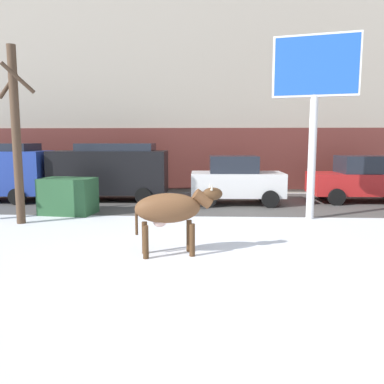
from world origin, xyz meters
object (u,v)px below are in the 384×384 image
object	(u,v)px
pedestrian_by_cars	(265,174)
bare_tree_right_lot	(16,132)
car_black_van	(111,170)
cow_brown	(171,209)
billboard	(315,77)
dumpster	(68,196)
car_white_hatchback	(236,180)
pedestrian_near_billboard	(77,173)
pedestrian_far_left	(191,173)
car_red_sedan	(364,179)

from	to	relation	value
pedestrian_by_cars	bare_tree_right_lot	size ratio (longest dim) A/B	0.34
car_black_van	pedestrian_by_cars	bearing A→B (deg)	23.04
cow_brown	bare_tree_right_lot	xyz separation A→B (m)	(-4.77, 2.97, 1.68)
billboard	bare_tree_right_lot	bearing A→B (deg)	-173.03
pedestrian_by_cars	dumpster	xyz separation A→B (m)	(-7.30, -5.81, -0.28)
car_white_hatchback	dumpster	distance (m)	6.18
billboard	pedestrian_near_billboard	bearing A→B (deg)	146.62
pedestrian_near_billboard	bare_tree_right_lot	distance (m)	7.61
pedestrian_by_cars	dumpster	distance (m)	9.33
cow_brown	bare_tree_right_lot	bearing A→B (deg)	148.11
billboard	bare_tree_right_lot	xyz separation A→B (m)	(-8.73, -1.07, -1.65)
cow_brown	pedestrian_near_billboard	world-z (taller)	pedestrian_near_billboard
pedestrian_by_cars	pedestrian_far_left	bearing A→B (deg)	180.00
dumpster	pedestrian_by_cars	bearing A→B (deg)	38.54
pedestrian_by_cars	dumpster	world-z (taller)	pedestrian_by_cars
bare_tree_right_lot	pedestrian_far_left	bearing A→B (deg)	57.53
car_white_hatchback	car_red_sedan	distance (m)	5.17
billboard	dumpster	bearing A→B (deg)	176.55
bare_tree_right_lot	dumpster	bearing A→B (deg)	60.39
cow_brown	pedestrian_by_cars	distance (m)	10.87
car_black_van	pedestrian_by_cars	xyz separation A→B (m)	(6.62, 2.82, -0.36)
cow_brown	dumpster	xyz separation A→B (m)	(-3.90, 4.51, -0.39)
pedestrian_by_cars	bare_tree_right_lot	world-z (taller)	bare_tree_right_lot
billboard	bare_tree_right_lot	size ratio (longest dim) A/B	1.09
pedestrian_by_cars	cow_brown	bearing A→B (deg)	-108.21
car_red_sedan	pedestrian_by_cars	xyz separation A→B (m)	(-3.55, 2.75, -0.03)
car_red_sedan	bare_tree_right_lot	bearing A→B (deg)	-158.57
car_white_hatchback	dumpster	xyz separation A→B (m)	(-5.73, -2.31, -0.33)
cow_brown	pedestrian_far_left	bearing A→B (deg)	90.52
car_white_hatchback	pedestrian_far_left	distance (m)	3.99
cow_brown	car_white_hatchback	size ratio (longest dim) A/B	0.55
bare_tree_right_lot	billboard	bearing A→B (deg)	6.97
car_black_van	dumpster	world-z (taller)	car_black_van
car_red_sedan	pedestrian_near_billboard	world-z (taller)	car_red_sedan
car_black_van	car_red_sedan	xyz separation A→B (m)	(10.17, 0.06, -0.33)
car_red_sedan	pedestrian_far_left	bearing A→B (deg)	158.64
car_black_van	cow_brown	bearing A→B (deg)	-66.76
pedestrian_near_billboard	bare_tree_right_lot	xyz separation A→B (m)	(0.81, -7.35, 1.79)
cow_brown	pedestrian_far_left	distance (m)	10.32
car_red_sedan	pedestrian_by_cars	size ratio (longest dim) A/B	2.45
dumpster	pedestrian_far_left	bearing A→B (deg)	56.79
car_white_hatchback	bare_tree_right_lot	distance (m)	7.84
car_red_sedan	car_white_hatchback	bearing A→B (deg)	-171.71
bare_tree_right_lot	cow_brown	bearing A→B (deg)	-31.89
car_red_sedan	pedestrian_by_cars	distance (m)	4.49
car_white_hatchback	pedestrian_far_left	size ratio (longest dim) A/B	2.05
car_white_hatchback	car_red_sedan	size ratio (longest dim) A/B	0.83
pedestrian_by_cars	bare_tree_right_lot	distance (m)	11.14
billboard	pedestrian_near_billboard	distance (m)	11.93
bare_tree_right_lot	pedestrian_near_billboard	bearing A→B (deg)	96.28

